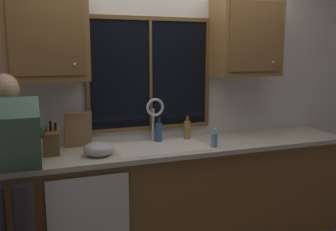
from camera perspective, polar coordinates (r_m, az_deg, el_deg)
The scene contains 21 objects.
back_wall at distance 3.50m, azimuth -1.53°, elevation 2.35°, with size 5.71×0.12×2.55m, color silver.
window_glass at distance 3.38m, azimuth -2.74°, elevation 6.34°, with size 1.10×0.02×0.95m, color black.
window_frame_top at distance 3.38m, azimuth -2.75°, elevation 14.70°, with size 1.17×0.02×0.04m, color brown.
window_frame_bottom at distance 3.44m, azimuth -2.62°, elevation -1.89°, with size 1.17×0.02×0.04m, color brown.
window_frame_left at distance 3.24m, azimuth -12.33°, elevation 6.00°, with size 0.04×0.02×0.95m, color brown.
window_frame_right at distance 3.59m, azimuth 6.04°, elevation 6.49°, with size 0.04×0.02×0.95m, color brown.
window_mullion_center at distance 3.37m, azimuth -2.68°, elevation 6.33°, with size 0.02×0.02×0.95m, color brown.
lower_cabinet_run at distance 3.39m, azimuth 0.50°, elevation -12.51°, with size 3.31×0.58×0.88m, color brown.
countertop at distance 3.23m, azimuth 0.64°, elevation -5.05°, with size 3.37×0.62×0.04m, color beige.
dishwasher_front at distance 2.93m, azimuth -11.96°, elevation -16.11°, with size 0.60×0.02×0.74m, color white.
upper_cabinet_left at distance 3.06m, azimuth -18.25°, elevation 11.82°, with size 0.62×0.36×0.72m.
upper_cabinet_right at distance 3.61m, azimuth 11.92°, elevation 11.68°, with size 0.62×0.36×0.72m.
sink at distance 3.23m, azimuth -1.05°, elevation -6.50°, with size 0.80×0.46×0.21m.
faucet at distance 3.32m, azimuth -1.98°, elevation 0.17°, with size 0.18×0.09×0.40m.
person_standing at distance 2.71m, azimuth -23.49°, elevation -7.26°, with size 0.53×0.68×1.58m.
knife_block at distance 3.03m, azimuth -17.55°, elevation -3.96°, with size 0.12×0.18×0.32m.
cutting_board at distance 3.23m, azimuth -13.64°, elevation -2.16°, with size 0.22×0.02×0.31m, color #997047.
mixing_bowl at distance 2.97m, azimuth -10.63°, elevation -5.08°, with size 0.24×0.24×0.12m, color #B7B7BC.
soap_dispenser at distance 3.20m, azimuth 7.11°, elevation -3.71°, with size 0.06×0.07×0.17m.
bottle_green_glass at distance 3.46m, azimuth 2.97°, elevation -2.12°, with size 0.06×0.06×0.23m.
bottle_tall_clear at distance 3.37m, azimuth -1.44°, elevation -2.47°, with size 0.06×0.06×0.23m.
Camera 1 is at (-1.12, -3.22, 1.72)m, focal length 39.65 mm.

